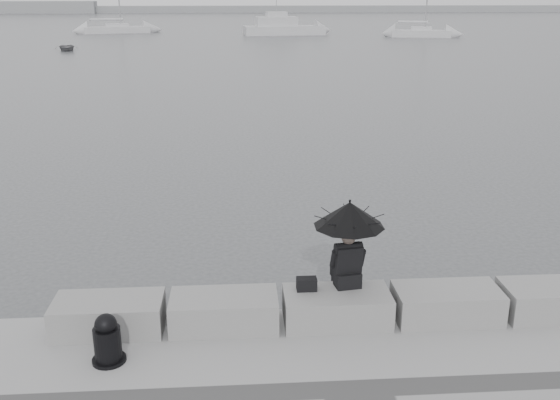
{
  "coord_description": "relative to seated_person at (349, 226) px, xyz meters",
  "views": [
    {
      "loc": [
        -1.45,
        -8.78,
        5.31
      ],
      "look_at": [
        -0.62,
        3.0,
        1.33
      ],
      "focal_mm": 40.0,
      "sensor_mm": 36.0,
      "label": 1
    }
  ],
  "objects": [
    {
      "name": "ground",
      "position": [
        -0.19,
        0.21,
        -1.98
      ],
      "size": [
        360.0,
        360.0,
        0.0
      ],
      "primitive_type": "plane",
      "color": "#3F4143",
      "rests_on": "ground"
    },
    {
      "name": "stone_block_far_left",
      "position": [
        -3.59,
        -0.24,
        -1.23
      ],
      "size": [
        1.6,
        0.8,
        0.5
      ],
      "primitive_type": "cube",
      "color": "gray",
      "rests_on": "promenade"
    },
    {
      "name": "stone_block_left",
      "position": [
        -1.89,
        -0.24,
        -1.23
      ],
      "size": [
        1.6,
        0.8,
        0.5
      ],
      "primitive_type": "cube",
      "color": "gray",
      "rests_on": "promenade"
    },
    {
      "name": "stone_block_centre",
      "position": [
        -0.19,
        -0.24,
        -1.23
      ],
      "size": [
        1.6,
        0.8,
        0.5
      ],
      "primitive_type": "cube",
      "color": "gray",
      "rests_on": "promenade"
    },
    {
      "name": "stone_block_right",
      "position": [
        1.51,
        -0.24,
        -1.23
      ],
      "size": [
        1.6,
        0.8,
        0.5
      ],
      "primitive_type": "cube",
      "color": "gray",
      "rests_on": "promenade"
    },
    {
      "name": "stone_block_far_right",
      "position": [
        3.21,
        -0.24,
        -1.23
      ],
      "size": [
        1.6,
        0.8,
        0.5
      ],
      "primitive_type": "cube",
      "color": "gray",
      "rests_on": "promenade"
    },
    {
      "name": "seated_person",
      "position": [
        0.0,
        0.0,
        0.0
      ],
      "size": [
        1.07,
        1.07,
        1.39
      ],
      "rotation": [
        0.0,
        0.0,
        0.16
      ],
      "color": "black",
      "rests_on": "stone_block_centre"
    },
    {
      "name": "bag",
      "position": [
        -0.64,
        -0.11,
        -0.88
      ],
      "size": [
        0.31,
        0.18,
        0.2
      ],
      "primitive_type": "cube",
      "color": "black",
      "rests_on": "stone_block_centre"
    },
    {
      "name": "mooring_bollard",
      "position": [
        -3.44,
        -1.08,
        -1.17
      ],
      "size": [
        0.46,
        0.46,
        0.72
      ],
      "color": "black",
      "rests_on": "promenade"
    },
    {
      "name": "distant_landmass",
      "position": [
        -8.33,
        154.72,
        -1.09
      ],
      "size": [
        180.0,
        8.0,
        2.8
      ],
      "color": "gray",
      "rests_on": "ground"
    },
    {
      "name": "sailboat_left",
      "position": [
        -16.97,
        76.8,
        -1.47
      ],
      "size": [
        8.64,
        4.54,
        12.9
      ],
      "rotation": [
        0.0,
        0.0,
        0.27
      ],
      "color": "silver",
      "rests_on": "ground"
    },
    {
      "name": "sailboat_right",
      "position": [
        20.51,
        66.76,
        -1.45
      ],
      "size": [
        7.24,
        4.06,
        12.9
      ],
      "rotation": [
        0.0,
        0.0,
        -0.26
      ],
      "color": "silver",
      "rests_on": "ground"
    },
    {
      "name": "motor_cruiser",
      "position": [
        4.52,
        71.54,
        -1.09
      ],
      "size": [
        10.28,
        4.05,
        4.5
      ],
      "rotation": [
        0.0,
        0.0,
        0.13
      ],
      "color": "silver",
      "rests_on": "ground"
    },
    {
      "name": "dinghy",
      "position": [
        -17.25,
        51.9,
        -1.72
      ],
      "size": [
        3.39,
        2.12,
        0.53
      ],
      "primitive_type": "imported",
      "rotation": [
        0.0,
        0.0,
        0.27
      ],
      "color": "slate",
      "rests_on": "ground"
    }
  ]
}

